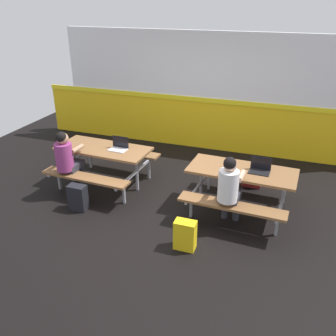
{
  "coord_description": "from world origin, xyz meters",
  "views": [
    {
      "loc": [
        1.91,
        -5.12,
        3.25
      ],
      "look_at": [
        0.0,
        0.24,
        0.55
      ],
      "focal_mm": 39.01,
      "sensor_mm": 36.0,
      "label": 1
    }
  ],
  "objects_px": {
    "picnic_table_left": "(104,156)",
    "tote_bag_bright": "(252,177)",
    "satchel_spare": "(78,198)",
    "student_further": "(229,186)",
    "student_nearer": "(67,157)",
    "picnic_table_right": "(241,179)",
    "laptop_dark": "(260,169)",
    "laptop_silver": "(119,147)",
    "backpack_dark": "(185,235)"
  },
  "relations": [
    {
      "from": "picnic_table_left",
      "to": "tote_bag_bright",
      "type": "relative_size",
      "value": 4.03
    },
    {
      "from": "satchel_spare",
      "to": "student_further",
      "type": "bearing_deg",
      "value": 7.44
    },
    {
      "from": "student_nearer",
      "to": "picnic_table_left",
      "type": "bearing_deg",
      "value": 52.61
    },
    {
      "from": "student_nearer",
      "to": "tote_bag_bright",
      "type": "height_order",
      "value": "student_nearer"
    },
    {
      "from": "picnic_table_right",
      "to": "laptop_dark",
      "type": "xyz_separation_m",
      "value": [
        0.27,
        0.03,
        0.21
      ]
    },
    {
      "from": "picnic_table_left",
      "to": "student_further",
      "type": "height_order",
      "value": "student_further"
    },
    {
      "from": "picnic_table_right",
      "to": "student_nearer",
      "type": "xyz_separation_m",
      "value": [
        -2.95,
        -0.45,
        0.13
      ]
    },
    {
      "from": "student_further",
      "to": "laptop_dark",
      "type": "relative_size",
      "value": 3.66
    },
    {
      "from": "student_nearer",
      "to": "tote_bag_bright",
      "type": "bearing_deg",
      "value": 24.13
    },
    {
      "from": "picnic_table_left",
      "to": "laptop_dark",
      "type": "xyz_separation_m",
      "value": [
        2.81,
        -0.06,
        0.21
      ]
    },
    {
      "from": "student_nearer",
      "to": "tote_bag_bright",
      "type": "relative_size",
      "value": 2.81
    },
    {
      "from": "picnic_table_left",
      "to": "laptop_silver",
      "type": "bearing_deg",
      "value": 4.3
    },
    {
      "from": "backpack_dark",
      "to": "tote_bag_bright",
      "type": "height_order",
      "value": "backpack_dark"
    },
    {
      "from": "student_nearer",
      "to": "student_further",
      "type": "distance_m",
      "value": 2.85
    },
    {
      "from": "backpack_dark",
      "to": "laptop_silver",
      "type": "bearing_deg",
      "value": 140.58
    },
    {
      "from": "picnic_table_left",
      "to": "student_nearer",
      "type": "distance_m",
      "value": 0.69
    },
    {
      "from": "picnic_table_right",
      "to": "laptop_silver",
      "type": "xyz_separation_m",
      "value": [
        -2.23,
        0.11,
        0.21
      ]
    },
    {
      "from": "laptop_silver",
      "to": "tote_bag_bright",
      "type": "distance_m",
      "value": 2.52
    },
    {
      "from": "backpack_dark",
      "to": "tote_bag_bright",
      "type": "relative_size",
      "value": 1.02
    },
    {
      "from": "laptop_silver",
      "to": "laptop_dark",
      "type": "xyz_separation_m",
      "value": [
        2.5,
        -0.09,
        0.0
      ]
    },
    {
      "from": "picnic_table_left",
      "to": "laptop_silver",
      "type": "relative_size",
      "value": 5.26
    },
    {
      "from": "picnic_table_right",
      "to": "laptop_silver",
      "type": "distance_m",
      "value": 2.24
    },
    {
      "from": "backpack_dark",
      "to": "picnic_table_right",
      "type": "bearing_deg",
      "value": 66.88
    },
    {
      "from": "student_nearer",
      "to": "satchel_spare",
      "type": "xyz_separation_m",
      "value": [
        0.42,
        -0.42,
        -0.49
      ]
    },
    {
      "from": "laptop_dark",
      "to": "backpack_dark",
      "type": "height_order",
      "value": "laptop_dark"
    },
    {
      "from": "laptop_silver",
      "to": "satchel_spare",
      "type": "bearing_deg",
      "value": -106.87
    },
    {
      "from": "laptop_silver",
      "to": "backpack_dark",
      "type": "xyz_separation_m",
      "value": [
        1.69,
        -1.39,
        -0.57
      ]
    },
    {
      "from": "student_further",
      "to": "laptop_silver",
      "type": "relative_size",
      "value": 3.66
    },
    {
      "from": "picnic_table_right",
      "to": "satchel_spare",
      "type": "height_order",
      "value": "picnic_table_right"
    },
    {
      "from": "picnic_table_left",
      "to": "satchel_spare",
      "type": "distance_m",
      "value": 1.02
    },
    {
      "from": "picnic_table_right",
      "to": "laptop_silver",
      "type": "bearing_deg",
      "value": 177.15
    },
    {
      "from": "laptop_dark",
      "to": "satchel_spare",
      "type": "height_order",
      "value": "laptop_dark"
    },
    {
      "from": "backpack_dark",
      "to": "student_further",
      "type": "bearing_deg",
      "value": 58.27
    },
    {
      "from": "laptop_dark",
      "to": "tote_bag_bright",
      "type": "bearing_deg",
      "value": 101.88
    },
    {
      "from": "student_nearer",
      "to": "backpack_dark",
      "type": "xyz_separation_m",
      "value": [
        2.41,
        -0.82,
        -0.49
      ]
    },
    {
      "from": "student_further",
      "to": "laptop_silver",
      "type": "xyz_separation_m",
      "value": [
        -2.13,
        0.66,
        0.08
      ]
    },
    {
      "from": "student_further",
      "to": "laptop_silver",
      "type": "distance_m",
      "value": 2.24
    },
    {
      "from": "picnic_table_right",
      "to": "laptop_dark",
      "type": "distance_m",
      "value": 0.34
    },
    {
      "from": "student_further",
      "to": "satchel_spare",
      "type": "distance_m",
      "value": 2.5
    },
    {
      "from": "satchel_spare",
      "to": "backpack_dark",
      "type": "bearing_deg",
      "value": -11.53
    },
    {
      "from": "student_further",
      "to": "tote_bag_bright",
      "type": "relative_size",
      "value": 2.81
    },
    {
      "from": "picnic_table_left",
      "to": "student_nearer",
      "type": "height_order",
      "value": "student_nearer"
    },
    {
      "from": "student_further",
      "to": "satchel_spare",
      "type": "bearing_deg",
      "value": -172.56
    },
    {
      "from": "satchel_spare",
      "to": "student_nearer",
      "type": "bearing_deg",
      "value": 135.14
    },
    {
      "from": "tote_bag_bright",
      "to": "laptop_dark",
      "type": "bearing_deg",
      "value": -78.12
    },
    {
      "from": "laptop_dark",
      "to": "tote_bag_bright",
      "type": "xyz_separation_m",
      "value": [
        -0.19,
        0.88,
        -0.59
      ]
    },
    {
      "from": "laptop_silver",
      "to": "satchel_spare",
      "type": "xyz_separation_m",
      "value": [
        -0.3,
        -0.98,
        -0.57
      ]
    },
    {
      "from": "picnic_table_left",
      "to": "satchel_spare",
      "type": "bearing_deg",
      "value": -89.36
    },
    {
      "from": "laptop_silver",
      "to": "laptop_dark",
      "type": "bearing_deg",
      "value": -1.97
    },
    {
      "from": "picnic_table_right",
      "to": "backpack_dark",
      "type": "distance_m",
      "value": 1.43
    }
  ]
}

